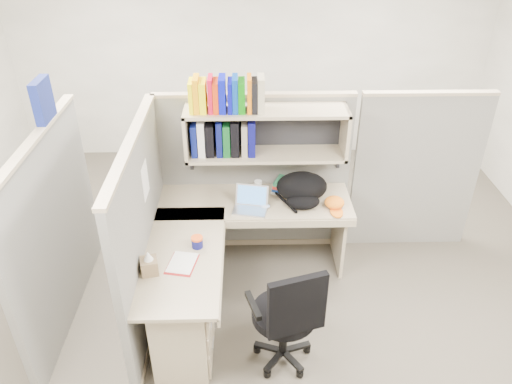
{
  "coord_description": "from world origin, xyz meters",
  "views": [
    {
      "loc": [
        -0.07,
        -3.23,
        3.17
      ],
      "look_at": [
        0.0,
        0.25,
        1.02
      ],
      "focal_mm": 35.0,
      "sensor_mm": 36.0,
      "label": 1
    }
  ],
  "objects_px": {
    "backpack": "(302,190)",
    "task_chair": "(286,331)",
    "laptop": "(250,201)",
    "desk": "(206,291)",
    "snack_canister": "(197,242)"
  },
  "relations": [
    {
      "from": "backpack",
      "to": "task_chair",
      "type": "relative_size",
      "value": 0.45
    },
    {
      "from": "laptop",
      "to": "desk",
      "type": "bearing_deg",
      "value": -106.35
    },
    {
      "from": "desk",
      "to": "backpack",
      "type": "distance_m",
      "value": 1.23
    },
    {
      "from": "desk",
      "to": "laptop",
      "type": "bearing_deg",
      "value": 62.44
    },
    {
      "from": "laptop",
      "to": "task_chair",
      "type": "bearing_deg",
      "value": -65.27
    },
    {
      "from": "laptop",
      "to": "snack_canister",
      "type": "height_order",
      "value": "laptop"
    },
    {
      "from": "snack_canister",
      "to": "task_chair",
      "type": "xyz_separation_m",
      "value": [
        0.67,
        -0.54,
        -0.42
      ]
    },
    {
      "from": "snack_canister",
      "to": "task_chair",
      "type": "relative_size",
      "value": 0.09
    },
    {
      "from": "desk",
      "to": "laptop",
      "type": "relative_size",
      "value": 6.01
    },
    {
      "from": "desk",
      "to": "backpack",
      "type": "height_order",
      "value": "backpack"
    },
    {
      "from": "backpack",
      "to": "snack_canister",
      "type": "xyz_separation_m",
      "value": [
        -0.89,
        -0.62,
        -0.09
      ]
    },
    {
      "from": "laptop",
      "to": "backpack",
      "type": "xyz_separation_m",
      "value": [
        0.47,
        0.12,
        0.03
      ]
    },
    {
      "from": "backpack",
      "to": "task_chair",
      "type": "bearing_deg",
      "value": -109.51
    },
    {
      "from": "snack_canister",
      "to": "laptop",
      "type": "bearing_deg",
      "value": 50.01
    },
    {
      "from": "laptop",
      "to": "backpack",
      "type": "height_order",
      "value": "backpack"
    }
  ]
}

